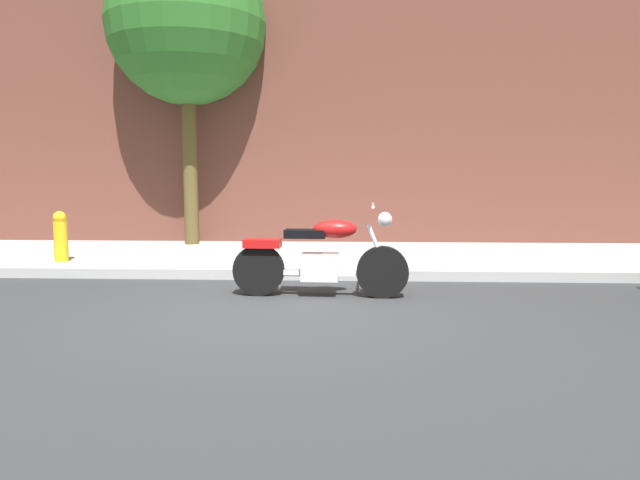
{
  "coord_description": "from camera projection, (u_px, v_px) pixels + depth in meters",
  "views": [
    {
      "loc": [
        0.85,
        -6.16,
        1.47
      ],
      "look_at": [
        0.54,
        0.69,
        0.68
      ],
      "focal_mm": 32.65,
      "sensor_mm": 36.0,
      "label": 1
    }
  ],
  "objects": [
    {
      "name": "motorcycle",
      "position": [
        320.0,
        259.0,
        6.93
      ],
      "size": [
        2.11,
        0.7,
        1.11
      ],
      "color": "black",
      "rests_on": "ground"
    },
    {
      "name": "sidewalk",
      "position": [
        295.0,
        258.0,
        9.69
      ],
      "size": [
        22.96,
        3.39,
        0.14
      ],
      "primitive_type": "cube",
      "color": "#A9A9A9",
      "rests_on": "ground"
    },
    {
      "name": "ground_plane",
      "position": [
        268.0,
        309.0,
        6.32
      ],
      "size": [
        60.0,
        60.0,
        0.0
      ],
      "primitive_type": "plane",
      "color": "#303335"
    },
    {
      "name": "fire_hydrant",
      "position": [
        61.0,
        241.0,
        8.77
      ],
      "size": [
        0.2,
        0.2,
        0.91
      ],
      "color": "gold",
      "rests_on": "ground"
    },
    {
      "name": "street_tree",
      "position": [
        187.0,
        25.0,
        10.55
      ],
      "size": [
        2.9,
        2.9,
        5.61
      ],
      "color": "brown",
      "rests_on": "ground"
    }
  ]
}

